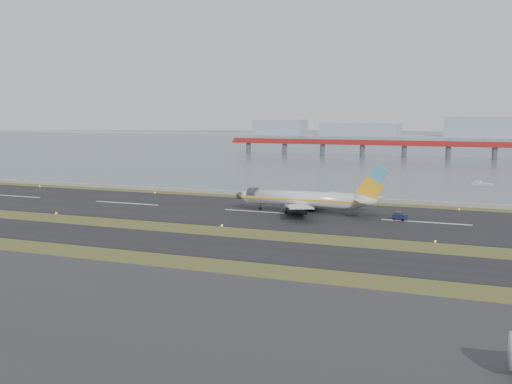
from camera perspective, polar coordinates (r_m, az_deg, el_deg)
ground at (r=132.75m, az=-4.47°, el=-3.60°), size 1000.00×1000.00×0.00m
apron_strip at (r=88.96m, az=-21.26°, el=-9.29°), size 1000.00×50.00×0.10m
taxiway_strip at (r=122.42m, az=-7.07°, el=-4.50°), size 1000.00×18.00×0.10m
runway_strip at (r=159.57m, az=0.50°, el=-1.79°), size 1000.00×45.00×0.10m
seawall at (r=187.31m, az=4.02°, el=-0.37°), size 1000.00×2.50×1.00m
bay_water at (r=579.40m, az=17.05°, el=4.20°), size 1400.00×800.00×1.30m
red_pier at (r=368.35m, az=16.73°, el=3.98°), size 260.00×5.00×10.20m
far_shoreline at (r=737.44m, az=19.45°, el=5.09°), size 1400.00×80.00×60.50m
airliner at (r=157.90m, az=4.58°, el=-0.65°), size 38.52×32.89×12.80m
pushback_tug at (r=150.59m, az=12.65°, el=-2.13°), size 3.40×2.49×1.95m
workboat_near at (r=232.34m, az=19.42°, el=0.67°), size 7.53×4.26×1.75m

